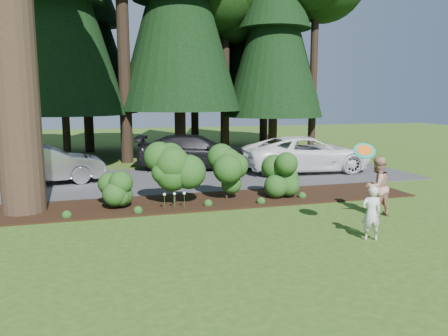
# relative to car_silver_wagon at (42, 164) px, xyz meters

# --- Properties ---
(ground) EXTENTS (80.00, 80.00, 0.00)m
(ground) POSITION_rel_car_silver_wagon_xyz_m (4.57, -7.83, -0.80)
(ground) COLOR #2D4E16
(ground) RESTS_ON ground
(mulch_bed) EXTENTS (16.00, 2.50, 0.05)m
(mulch_bed) POSITION_rel_car_silver_wagon_xyz_m (4.57, -4.58, -0.78)
(mulch_bed) COLOR black
(mulch_bed) RESTS_ON ground
(driveway) EXTENTS (22.00, 6.00, 0.03)m
(driveway) POSITION_rel_car_silver_wagon_xyz_m (4.57, -0.33, -0.79)
(driveway) COLOR #38383A
(driveway) RESTS_ON ground
(shrub_row) EXTENTS (6.53, 1.60, 1.61)m
(shrub_row) POSITION_rel_car_silver_wagon_xyz_m (5.34, -4.69, 0.00)
(shrub_row) COLOR #194A17
(shrub_row) RESTS_ON ground
(lily_cluster) EXTENTS (0.69, 0.09, 0.57)m
(lily_cluster) POSITION_rel_car_silver_wagon_xyz_m (4.27, -5.43, -0.31)
(lily_cluster) COLOR #194A17
(lily_cluster) RESTS_ON ground
(car_silver_wagon) EXTENTS (4.89, 2.32, 1.55)m
(car_silver_wagon) POSITION_rel_car_silver_wagon_xyz_m (0.00, 0.00, 0.00)
(car_silver_wagon) COLOR #AFAFB4
(car_silver_wagon) RESTS_ON driveway
(car_white_suv) EXTENTS (5.99, 3.11, 1.61)m
(car_white_suv) POSITION_rel_car_silver_wagon_xyz_m (11.23, -0.19, 0.03)
(car_white_suv) COLOR white
(car_white_suv) RESTS_ON driveway
(car_dark_suv) EXTENTS (5.94, 3.52, 1.61)m
(car_dark_suv) POSITION_rel_car_silver_wagon_xyz_m (6.57, 1.97, 0.03)
(car_dark_suv) COLOR black
(car_dark_suv) RESTS_ON driveway
(child) EXTENTS (0.54, 0.42, 1.32)m
(child) POSITION_rel_car_silver_wagon_xyz_m (8.31, -9.44, -0.15)
(child) COLOR silver
(child) RESTS_ON ground
(adult) EXTENTS (0.95, 0.80, 1.72)m
(adult) POSITION_rel_car_silver_wagon_xyz_m (9.73, -7.62, 0.05)
(adult) COLOR #AA3516
(adult) RESTS_ON ground
(frisbee) EXTENTS (0.58, 0.43, 0.45)m
(frisbee) POSITION_rel_car_silver_wagon_xyz_m (8.19, -9.20, 1.32)
(frisbee) COLOR teal
(frisbee) RESTS_ON ground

